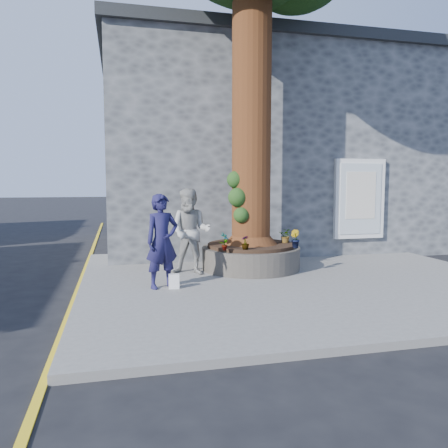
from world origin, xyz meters
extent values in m
plane|color=black|center=(0.00, 0.00, 0.00)|extent=(120.00, 120.00, 0.00)
cube|color=slate|center=(1.50, 1.00, 0.06)|extent=(9.00, 8.00, 0.12)
cube|color=yellow|center=(-3.05, 1.00, 0.00)|extent=(0.10, 30.00, 0.01)
cube|color=#46484A|center=(2.50, 7.20, 3.00)|extent=(10.00, 8.00, 6.00)
cube|color=black|center=(2.50, 7.20, 6.15)|extent=(10.30, 8.30, 0.30)
cube|color=white|center=(4.30, 3.14, 1.70)|extent=(1.50, 0.12, 2.20)
cube|color=silver|center=(4.30, 3.08, 1.70)|extent=(1.25, 0.04, 1.95)
cube|color=silver|center=(4.30, 3.06, 1.80)|extent=(0.90, 0.02, 1.30)
cube|color=#46484A|center=(10.50, 7.20, 3.00)|extent=(6.00, 8.00, 6.00)
cylinder|color=black|center=(0.80, 2.00, 0.38)|extent=(2.30, 2.30, 0.52)
cylinder|color=black|center=(0.80, 2.00, 0.68)|extent=(2.04, 2.04, 0.08)
cylinder|color=#452011|center=(0.80, 2.00, 4.47)|extent=(0.90, 0.90, 7.50)
cone|color=#452011|center=(0.80, 2.00, 1.07)|extent=(1.24, 1.24, 0.70)
sphere|color=#163E14|center=(0.42, 1.80, 1.82)|extent=(0.44, 0.44, 0.44)
sphere|color=#163E14|center=(0.48, 1.70, 1.42)|extent=(0.36, 0.36, 0.36)
sphere|color=#163E14|center=(0.40, 1.92, 2.22)|extent=(0.40, 0.40, 0.40)
imported|color=#19173F|center=(-1.42, 0.61, 1.03)|extent=(0.77, 0.63, 1.82)
imported|color=#A1A09A|center=(-0.68, 1.74, 1.07)|extent=(1.14, 1.04, 1.91)
cube|color=white|center=(-1.21, 0.49, 0.26)|extent=(0.21, 0.13, 0.28)
imported|color=gray|center=(-0.05, 1.15, 0.91)|extent=(0.24, 0.24, 0.38)
imported|color=gray|center=(1.55, 1.15, 0.92)|extent=(0.26, 0.27, 0.40)
imported|color=gray|center=(0.41, 1.15, 0.87)|extent=(0.21, 0.21, 0.30)
imported|color=gray|center=(1.65, 1.92, 0.89)|extent=(0.41, 0.41, 0.34)
camera|label=1|loc=(-2.23, -7.75, 2.16)|focal=35.00mm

